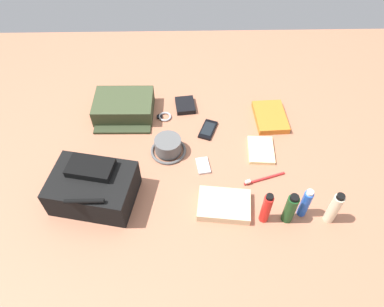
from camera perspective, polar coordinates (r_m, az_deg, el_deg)
ground_plane at (r=1.55m, az=0.00°, el=-1.22°), size 2.64×2.02×0.02m
backpack at (r=1.42m, az=-15.46°, el=-5.20°), size 0.35×0.28×0.16m
toiletry_pouch at (r=1.74m, az=-10.81°, el=7.30°), size 0.28×0.25×0.08m
bucket_hat at (r=1.55m, az=-3.83°, el=1.11°), size 0.16×0.16×0.07m
lotion_bottle at (r=1.41m, az=21.69°, el=-8.09°), size 0.04×0.04×0.16m
deodorant_spray at (r=1.40m, az=17.60°, el=-7.55°), size 0.03×0.03×0.15m
shampoo_bottle at (r=1.37m, az=15.38°, el=-8.45°), size 0.04×0.04×0.15m
sunscreen_spray at (r=1.34m, az=11.75°, el=-8.54°), size 0.03×0.03×0.16m
paperback_novel at (r=1.74m, az=12.35°, el=5.68°), size 0.15×0.21×0.03m
cell_phone at (r=1.65m, az=2.55°, el=3.82°), size 0.10×0.13×0.01m
media_player at (r=1.52m, az=1.77°, el=-1.92°), size 0.06×0.09×0.01m
wristwatch at (r=1.72m, az=-4.46°, el=5.88°), size 0.07×0.06×0.01m
toothbrush at (r=1.50m, az=11.13°, el=-3.99°), size 0.18×0.06×0.02m
wallet at (r=1.76m, az=-1.09°, el=7.69°), size 0.10×0.12×0.02m
notepad at (r=1.59m, az=10.92°, el=0.54°), size 0.12×0.16×0.02m
folded_towel at (r=1.40m, az=5.13°, el=-8.18°), size 0.22×0.16×0.04m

